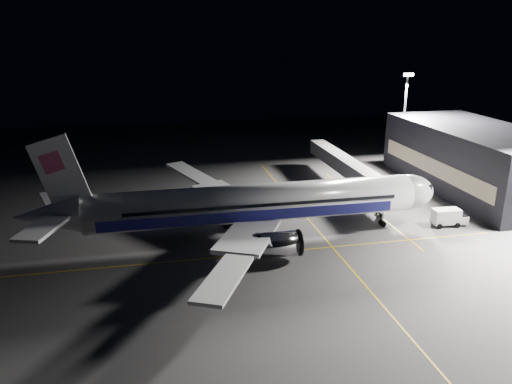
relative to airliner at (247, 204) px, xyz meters
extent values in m
plane|color=#4C4C4F|center=(1.08, 0.00, -5.16)|extent=(200.00, 200.00, 0.00)
cube|color=gold|center=(11.08, 0.00, -5.16)|extent=(0.25, 80.00, 0.01)
cube|color=gold|center=(1.08, -6.00, -5.16)|extent=(70.00, 0.25, 0.01)
cube|color=gold|center=(23.08, 10.00, -5.16)|extent=(0.25, 40.00, 0.01)
cylinder|color=silver|center=(1.08, 0.00, 0.14)|extent=(48.00, 5.60, 5.60)
ellipsoid|color=silver|center=(25.08, 0.00, 0.14)|extent=(8.96, 5.60, 5.60)
cube|color=black|center=(27.38, 0.00, 1.14)|extent=(2.20, 3.40, 0.90)
cone|color=silver|center=(-27.42, 0.00, 0.44)|extent=(9.00, 5.49, 5.49)
cube|color=navy|center=(0.08, 2.78, -0.76)|extent=(42.24, 0.25, 1.50)
cube|color=navy|center=(0.08, -2.78, -0.76)|extent=(42.24, 0.25, 1.50)
cube|color=silver|center=(-1.42, 8.00, -1.46)|extent=(11.36, 15.23, 1.53)
cube|color=silver|center=(-1.42, -8.00, -1.46)|extent=(11.36, 15.23, 1.53)
cube|color=silver|center=(-6.42, 20.50, -0.59)|extent=(8.57, 13.22, 1.31)
cube|color=silver|center=(-6.42, -20.50, -0.59)|extent=(8.57, 13.22, 1.31)
cube|color=silver|center=(-26.92, 5.20, 0.74)|extent=(6.20, 9.67, 0.45)
cube|color=silver|center=(-26.92, -5.20, 0.74)|extent=(6.20, 9.67, 0.45)
cube|color=white|center=(-25.12, 0.00, 6.34)|extent=(7.53, 0.40, 10.28)
cube|color=#D6497F|center=(-25.92, 0.00, 7.74)|extent=(3.22, 0.55, 3.22)
cylinder|color=#B7B7BF|center=(2.28, 9.00, -2.61)|extent=(5.60, 3.40, 3.40)
cylinder|color=#B7B7BF|center=(2.28, -9.00, -2.61)|extent=(5.60, 3.40, 3.40)
cylinder|color=#9999A0|center=(21.58, 0.00, -3.91)|extent=(0.26, 0.26, 2.50)
cylinder|color=black|center=(21.58, 0.00, -4.71)|extent=(0.90, 0.70, 0.90)
cylinder|color=#9999A0|center=(-1.92, 4.30, -3.91)|extent=(0.26, 0.26, 2.50)
cylinder|color=#9999A0|center=(-1.92, -4.30, -3.91)|extent=(0.26, 0.26, 2.50)
cylinder|color=black|center=(-1.92, 4.30, -4.61)|extent=(1.10, 1.60, 1.10)
cylinder|color=black|center=(-1.92, -4.30, -4.61)|extent=(1.10, 1.60, 1.10)
cube|color=black|center=(47.08, 14.00, 0.84)|extent=(18.00, 40.00, 12.00)
cube|color=brown|center=(38.03, 14.00, -0.16)|extent=(0.15, 36.00, 3.00)
cube|color=#B2B2B7|center=(23.08, 20.05, -0.56)|extent=(3.00, 33.90, 2.80)
cube|color=#B2B2B7|center=(23.08, 4.20, -0.56)|extent=(3.60, 3.20, 3.40)
cylinder|color=#9999A0|center=(23.08, 4.20, -3.61)|extent=(0.70, 0.70, 3.10)
cylinder|color=black|center=(23.08, 3.30, -4.81)|extent=(0.70, 0.30, 0.70)
cylinder|color=black|center=(23.08, 5.10, -4.81)|extent=(0.70, 0.30, 0.70)
cylinder|color=#59595E|center=(41.08, 32.00, 4.84)|extent=(0.44, 0.44, 20.00)
cube|color=#59595E|center=(41.08, 32.00, 15.14)|extent=(2.40, 0.50, 0.80)
cube|color=white|center=(41.08, 31.65, 15.14)|extent=(2.20, 0.15, 0.60)
cube|color=silver|center=(31.24, -2.05, -3.53)|extent=(4.32, 2.35, 2.31)
cube|color=silver|center=(33.76, -2.19, -4.16)|extent=(1.80, 2.09, 1.26)
cube|color=black|center=(33.76, -2.19, -3.64)|extent=(1.37, 1.86, 0.53)
cylinder|color=black|center=(32.77, -1.03, -4.74)|extent=(0.86, 0.31, 0.84)
cylinder|color=black|center=(32.64, -3.23, -4.74)|extent=(0.86, 0.31, 0.84)
cylinder|color=black|center=(29.83, -0.86, -4.74)|extent=(0.86, 0.31, 0.84)
cylinder|color=black|center=(29.70, -3.06, -4.74)|extent=(0.86, 0.31, 0.84)
cube|color=black|center=(-0.30, 16.45, -4.38)|extent=(2.92, 2.42, 1.15)
cube|color=black|center=(-0.30, 16.45, -3.65)|extent=(1.37, 1.37, 0.63)
sphere|color=#FFF2CC|center=(-0.47, 15.49, -4.38)|extent=(0.27, 0.27, 0.27)
sphere|color=#FFF2CC|center=(0.49, 15.90, -4.38)|extent=(0.27, 0.27, 0.27)
cylinder|color=black|center=(0.22, 17.63, -4.85)|extent=(0.67, 0.45, 0.63)
cylinder|color=black|center=(0.91, 15.99, -4.85)|extent=(0.67, 0.45, 0.63)
cylinder|color=black|center=(-1.52, 16.90, -4.85)|extent=(0.67, 0.45, 0.63)
cylinder|color=black|center=(-0.83, 15.27, -4.85)|extent=(0.67, 0.45, 0.63)
cone|color=#F5600A|center=(4.73, 4.00, -4.84)|extent=(0.43, 0.43, 0.65)
cone|color=#F5600A|center=(6.31, 14.00, -4.86)|extent=(0.41, 0.41, 0.61)
cone|color=#F5600A|center=(0.51, 10.77, -4.83)|extent=(0.44, 0.44, 0.67)
camera|label=1|loc=(-12.99, -67.14, 24.17)|focal=35.00mm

